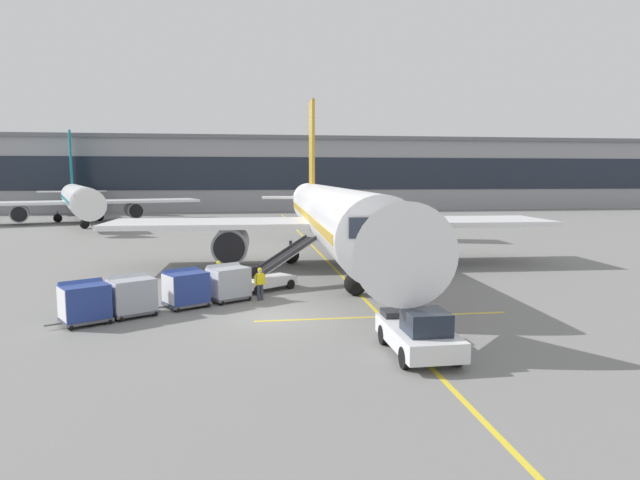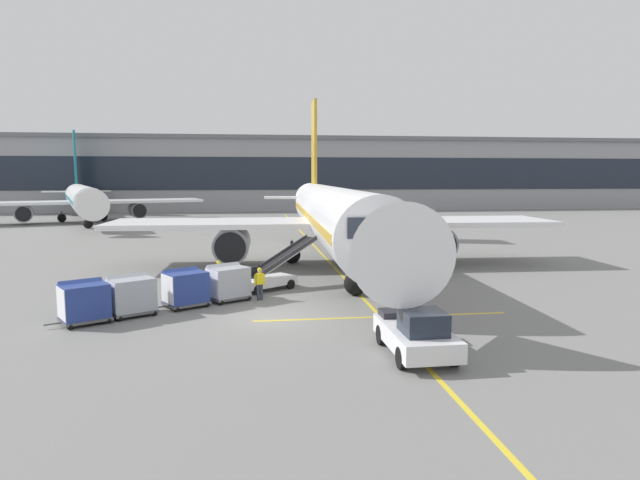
{
  "view_description": "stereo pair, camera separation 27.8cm",
  "coord_description": "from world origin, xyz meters",
  "px_view_note": "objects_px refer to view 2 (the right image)",
  "views": [
    {
      "loc": [
        -1.14,
        -24.48,
        6.52
      ],
      "look_at": [
        3.04,
        5.51,
        2.93
      ],
      "focal_mm": 30.26,
      "sensor_mm": 36.0,
      "label": 1
    },
    {
      "loc": [
        -0.87,
        -24.51,
        6.52
      ],
      "look_at": [
        3.04,
        5.51,
        2.93
      ],
      "focal_mm": 30.26,
      "sensor_mm": 36.0,
      "label": 2
    }
  ],
  "objects_px": {
    "parked_airplane": "(333,216)",
    "baggage_cart_second": "(185,287)",
    "ground_crew_by_carts": "(260,282)",
    "belt_loader": "(269,275)",
    "safety_cone_engine_keepout": "(238,262)",
    "baggage_cart_third": "(131,295)",
    "distant_airplane": "(82,199)",
    "ground_crew_by_loader": "(219,274)",
    "pushback_tug": "(416,333)",
    "baggage_cart_fourth": "(84,301)",
    "baggage_cart_lead": "(228,282)"
  },
  "relations": [
    {
      "from": "baggage_cart_second",
      "to": "distant_airplane",
      "type": "xyz_separation_m",
      "value": [
        -20.51,
        53.83,
        2.34
      ]
    },
    {
      "from": "parked_airplane",
      "to": "pushback_tug",
      "type": "distance_m",
      "value": 20.73
    },
    {
      "from": "baggage_cart_third",
      "to": "pushback_tug",
      "type": "distance_m",
      "value": 13.65
    },
    {
      "from": "parked_airplane",
      "to": "baggage_cart_third",
      "type": "xyz_separation_m",
      "value": [
        -11.67,
        -13.28,
        -2.65
      ]
    },
    {
      "from": "baggage_cart_lead",
      "to": "ground_crew_by_loader",
      "type": "height_order",
      "value": "baggage_cart_lead"
    },
    {
      "from": "ground_crew_by_carts",
      "to": "distant_airplane",
      "type": "bearing_deg",
      "value": 114.65
    },
    {
      "from": "baggage_cart_second",
      "to": "ground_crew_by_carts",
      "type": "height_order",
      "value": "baggage_cart_second"
    },
    {
      "from": "parked_airplane",
      "to": "belt_loader",
      "type": "height_order",
      "value": "parked_airplane"
    },
    {
      "from": "parked_airplane",
      "to": "safety_cone_engine_keepout",
      "type": "xyz_separation_m",
      "value": [
        -6.95,
        -0.39,
        -3.27
      ]
    },
    {
      "from": "ground_crew_by_carts",
      "to": "distant_airplane",
      "type": "height_order",
      "value": "distant_airplane"
    },
    {
      "from": "baggage_cart_third",
      "to": "ground_crew_by_loader",
      "type": "relative_size",
      "value": 1.57
    },
    {
      "from": "parked_airplane",
      "to": "baggage_cart_second",
      "type": "relative_size",
      "value": 15.55
    },
    {
      "from": "distant_airplane",
      "to": "baggage_cart_third",
      "type": "bearing_deg",
      "value": -71.76
    },
    {
      "from": "distant_airplane",
      "to": "belt_loader",
      "type": "bearing_deg",
      "value": -63.61
    },
    {
      "from": "belt_loader",
      "to": "baggage_cart_fourth",
      "type": "bearing_deg",
      "value": -143.49
    },
    {
      "from": "safety_cone_engine_keepout",
      "to": "baggage_cart_third",
      "type": "bearing_deg",
      "value": -110.1
    },
    {
      "from": "parked_airplane",
      "to": "ground_crew_by_loader",
      "type": "height_order",
      "value": "parked_airplane"
    },
    {
      "from": "parked_airplane",
      "to": "baggage_cart_second",
      "type": "xyz_separation_m",
      "value": [
        -9.35,
        -11.9,
        -2.65
      ]
    },
    {
      "from": "pushback_tug",
      "to": "baggage_cart_fourth",
      "type": "bearing_deg",
      "value": 155.41
    },
    {
      "from": "belt_loader",
      "to": "safety_cone_engine_keepout",
      "type": "relative_size",
      "value": 6.59
    },
    {
      "from": "ground_crew_by_carts",
      "to": "distant_airplane",
      "type": "xyz_separation_m",
      "value": [
        -24.24,
        52.82,
        2.34
      ]
    },
    {
      "from": "baggage_cart_third",
      "to": "pushback_tug",
      "type": "xyz_separation_m",
      "value": [
        11.56,
        -7.25,
        -0.17
      ]
    },
    {
      "from": "belt_loader",
      "to": "baggage_cart_second",
      "type": "xyz_separation_m",
      "value": [
        -4.34,
        -3.73,
        0.15
      ]
    },
    {
      "from": "belt_loader",
      "to": "ground_crew_by_carts",
      "type": "height_order",
      "value": "belt_loader"
    },
    {
      "from": "parked_airplane",
      "to": "baggage_cart_second",
      "type": "bearing_deg",
      "value": -128.17
    },
    {
      "from": "ground_crew_by_loader",
      "to": "distant_airplane",
      "type": "bearing_deg",
      "value": 113.65
    },
    {
      "from": "parked_airplane",
      "to": "distant_airplane",
      "type": "bearing_deg",
      "value": 125.46
    },
    {
      "from": "safety_cone_engine_keepout",
      "to": "distant_airplane",
      "type": "height_order",
      "value": "distant_airplane"
    },
    {
      "from": "baggage_cart_third",
      "to": "distant_airplane",
      "type": "relative_size",
      "value": 0.07
    },
    {
      "from": "ground_crew_by_carts",
      "to": "baggage_cart_lead",
      "type": "bearing_deg",
      "value": 174.66
    },
    {
      "from": "baggage_cart_third",
      "to": "safety_cone_engine_keepout",
      "type": "bearing_deg",
      "value": 69.9
    },
    {
      "from": "distant_airplane",
      "to": "baggage_cart_lead",
      "type": "bearing_deg",
      "value": -66.8
    },
    {
      "from": "baggage_cart_fourth",
      "to": "pushback_tug",
      "type": "bearing_deg",
      "value": -24.59
    },
    {
      "from": "pushback_tug",
      "to": "safety_cone_engine_keepout",
      "type": "height_order",
      "value": "pushback_tug"
    },
    {
      "from": "baggage_cart_second",
      "to": "baggage_cart_fourth",
      "type": "xyz_separation_m",
      "value": [
        -4.11,
        -2.52,
        0.0
      ]
    },
    {
      "from": "baggage_cart_fourth",
      "to": "ground_crew_by_carts",
      "type": "relative_size",
      "value": 1.57
    },
    {
      "from": "baggage_cart_fourth",
      "to": "distant_airplane",
      "type": "xyz_separation_m",
      "value": [
        -16.4,
        56.35,
        2.34
      ]
    },
    {
      "from": "baggage_cart_lead",
      "to": "ground_crew_by_carts",
      "type": "xyz_separation_m",
      "value": [
        1.67,
        -0.16,
        -0.0
      ]
    },
    {
      "from": "baggage_cart_second",
      "to": "parked_airplane",
      "type": "bearing_deg",
      "value": 51.83
    },
    {
      "from": "baggage_cart_lead",
      "to": "baggage_cart_third",
      "type": "distance_m",
      "value": 5.07
    },
    {
      "from": "baggage_cart_lead",
      "to": "baggage_cart_third",
      "type": "relative_size",
      "value": 1.0
    },
    {
      "from": "belt_loader",
      "to": "distant_airplane",
      "type": "relative_size",
      "value": 0.12
    },
    {
      "from": "pushback_tug",
      "to": "safety_cone_engine_keepout",
      "type": "relative_size",
      "value": 5.76
    },
    {
      "from": "belt_loader",
      "to": "baggage_cart_second",
      "type": "bearing_deg",
      "value": -139.32
    },
    {
      "from": "baggage_cart_second",
      "to": "safety_cone_engine_keepout",
      "type": "relative_size",
      "value": 3.57
    },
    {
      "from": "belt_loader",
      "to": "safety_cone_engine_keepout",
      "type": "height_order",
      "value": "belt_loader"
    },
    {
      "from": "baggage_cart_third",
      "to": "baggage_cart_fourth",
      "type": "relative_size",
      "value": 1.0
    },
    {
      "from": "ground_crew_by_carts",
      "to": "belt_loader",
      "type": "bearing_deg",
      "value": 77.33
    },
    {
      "from": "baggage_cart_lead",
      "to": "pushback_tug",
      "type": "height_order",
      "value": "baggage_cart_lead"
    },
    {
      "from": "baggage_cart_second",
      "to": "baggage_cart_third",
      "type": "xyz_separation_m",
      "value": [
        -2.32,
        -1.38,
        0.0
      ]
    }
  ]
}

